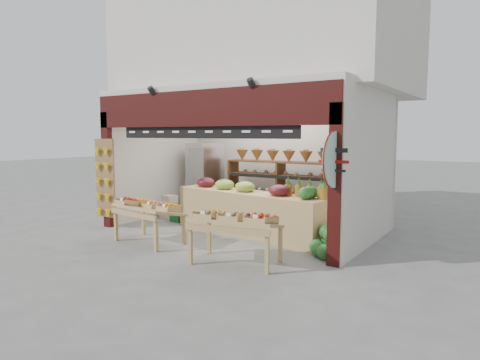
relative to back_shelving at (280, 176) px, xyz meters
name	(u,v)px	position (x,y,z in m)	size (l,w,h in m)	color
ground	(232,233)	(-0.35, -1.60, -1.14)	(60.00, 60.00, 0.00)	slate
shop_structure	(269,61)	(-0.35, 0.01, 2.78)	(6.36, 5.12, 5.40)	beige
banana_board	(104,180)	(-3.08, -2.78, -0.02)	(0.60, 0.15, 1.80)	olive
gift_sign	(334,160)	(2.40, -2.75, 0.61)	(0.04, 0.93, 0.92)	#A5CFB5
back_shelving	(280,176)	(0.00, 0.00, 0.00)	(2.83, 0.46, 1.76)	brown
refrigerator	(205,179)	(-2.23, -0.12, -0.18)	(0.75, 0.75, 1.92)	#B2B4B9
cardboard_stack	(175,211)	(-2.40, -1.14, -0.92)	(1.00, 0.72, 0.60)	beige
mid_counter	(248,211)	(0.04, -1.54, -0.63)	(3.76, 1.30, 1.15)	tan
display_table_left	(148,208)	(-1.32, -3.16, -0.45)	(1.51, 0.97, 0.92)	tan
display_table_right	(236,220)	(0.96, -3.41, -0.40)	(1.59, 1.07, 0.95)	tan
watermelon_pile	(329,245)	(2.12, -2.18, -0.94)	(0.73, 0.70, 0.53)	#194C1E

